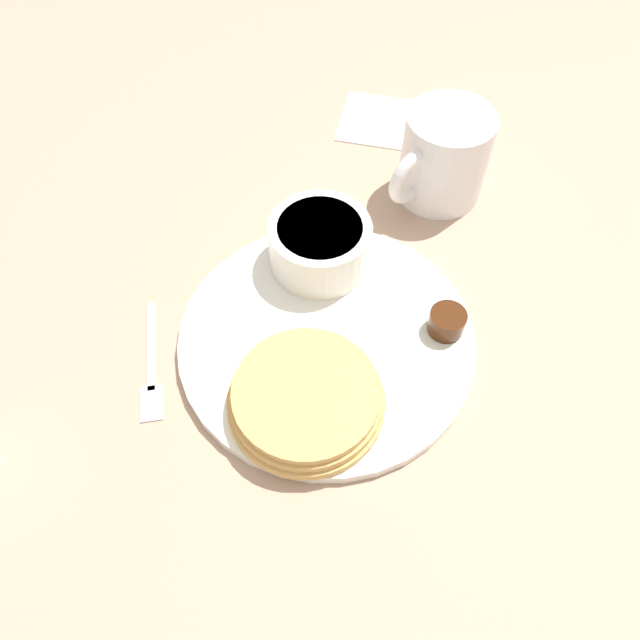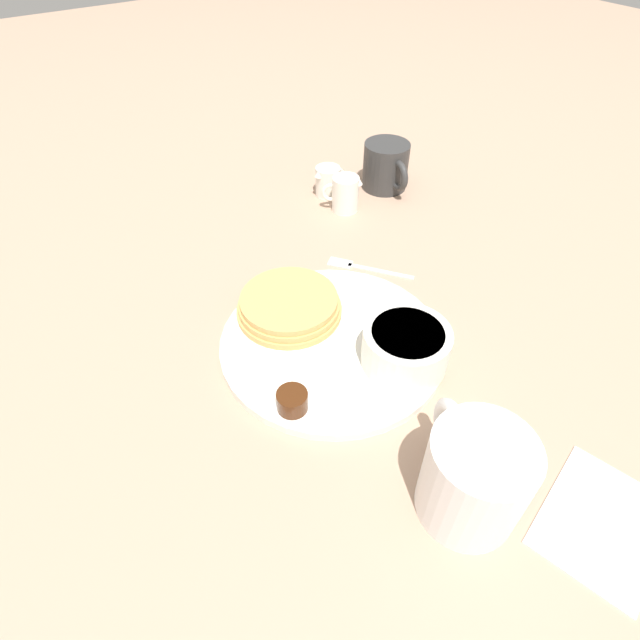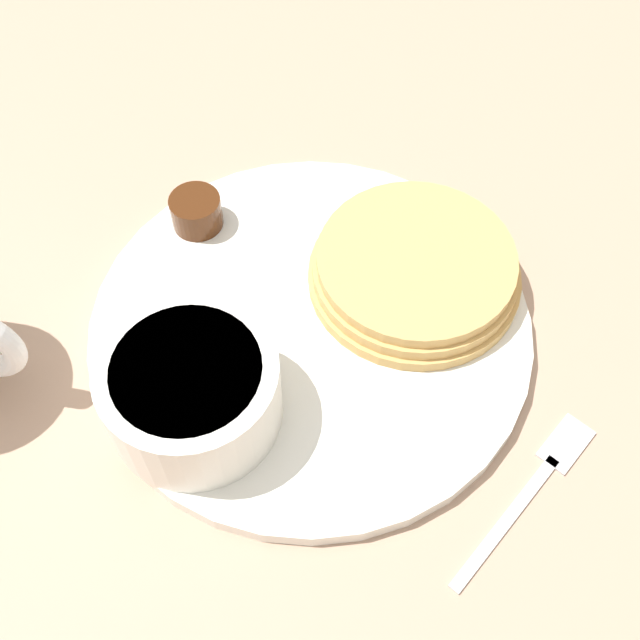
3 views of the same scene
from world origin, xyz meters
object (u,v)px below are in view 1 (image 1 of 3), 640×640
object	(u,v)px
plate	(326,339)
coffee_mug	(443,157)
bowl	(320,243)
fork	(151,373)

from	to	relation	value
plate	coffee_mug	distance (m)	0.25
bowl	coffee_mug	bearing A→B (deg)	68.21
fork	plate	bearing A→B (deg)	39.98
bowl	coffee_mug	size ratio (longest dim) A/B	0.81
coffee_mug	fork	world-z (taller)	coffee_mug
bowl	coffee_mug	xyz separation A→B (m)	(0.07, 0.16, 0.01)
plate	bowl	distance (m)	0.10
plate	coffee_mug	xyz separation A→B (m)	(0.02, 0.24, 0.05)
coffee_mug	fork	size ratio (longest dim) A/B	1.13
plate	coffee_mug	world-z (taller)	coffee_mug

